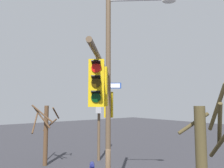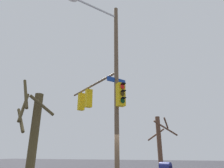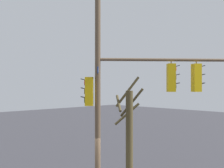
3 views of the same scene
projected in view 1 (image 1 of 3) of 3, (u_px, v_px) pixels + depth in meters
name	position (u px, v px, depth m)	size (l,w,h in m)	color
main_signal_pole_assembly	(110.00, 85.00, 7.72)	(5.67, 4.40, 9.40)	brown
secondary_pole_assembly	(99.00, 110.00, 15.96)	(0.66, 0.74, 6.79)	brown
bare_tree_across_street	(204.00, 164.00, 6.74)	(1.25, 1.77, 4.99)	#4A3F25
bare_tree_corner	(46.00, 132.00, 14.70)	(2.14, 2.21, 4.25)	brown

